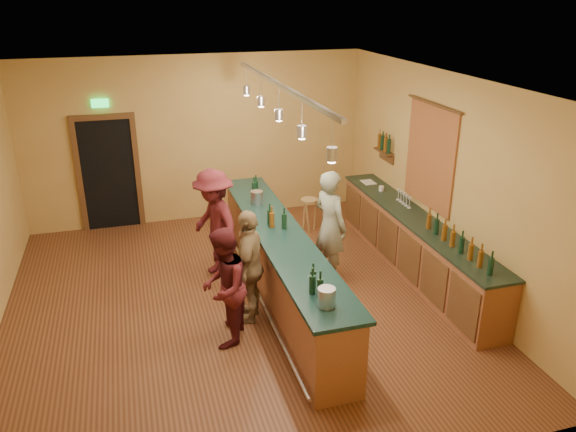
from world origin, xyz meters
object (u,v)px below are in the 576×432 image
object	(u,v)px
bartender	(330,226)
customer_a	(224,288)
tasting_bar	(280,260)
customer_c	(215,223)
back_counter	(415,244)
customer_b	(250,266)
bar_stool	(309,206)

from	to	relation	value
bartender	customer_a	world-z (taller)	bartender
tasting_bar	bartender	xyz separation A→B (m)	(0.91, 0.36, 0.28)
bartender	customer_a	bearing A→B (deg)	101.94
customer_c	customer_a	bearing A→B (deg)	-24.04
tasting_bar	customer_a	distance (m)	1.36
back_counter	customer_a	world-z (taller)	customer_a
bartender	customer_b	distance (m)	1.67
customer_a	customer_b	xyz separation A→B (m)	(0.44, 0.46, 0.02)
customer_b	customer_c	bearing A→B (deg)	-146.07
customer_a	customer_c	size ratio (longest dim) A/B	0.90
tasting_bar	customer_c	distance (m)	1.29
bartender	customer_b	size ratio (longest dim) A/B	1.10
customer_c	bartender	bearing A→B (deg)	51.79
bartender	customer_c	distance (m)	1.81
bar_stool	customer_a	bearing A→B (deg)	-124.88
tasting_bar	customer_a	xyz separation A→B (m)	(-0.99, -0.92, 0.18)
bar_stool	customer_b	bearing A→B (deg)	-123.09
bartender	customer_a	xyz separation A→B (m)	(-1.90, -1.27, -0.10)
customer_b	tasting_bar	bearing A→B (deg)	154.01
customer_b	customer_a	bearing A→B (deg)	-19.29
bartender	bar_stool	xyz separation A→B (m)	(0.27, 1.84, -0.39)
back_counter	customer_a	bearing A→B (deg)	-161.60
tasting_bar	customer_b	distance (m)	0.74
tasting_bar	bar_stool	distance (m)	2.50
tasting_bar	bar_stool	world-z (taller)	tasting_bar
back_counter	customer_b	world-z (taller)	customer_b
customer_a	customer_c	bearing A→B (deg)	-164.83
tasting_bar	customer_c	xyz separation A→B (m)	(-0.79, 0.99, 0.27)
tasting_bar	customer_b	bearing A→B (deg)	-140.47
customer_c	tasting_bar	bearing A→B (deg)	20.70
tasting_bar	customer_c	world-z (taller)	customer_c
back_counter	bartender	xyz separation A→B (m)	(-1.39, 0.18, 0.40)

